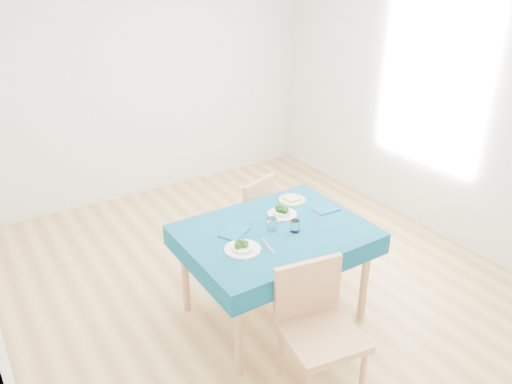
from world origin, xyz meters
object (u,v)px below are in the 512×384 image
table (274,273)px  side_plate (292,200)px  bowl_far (282,211)px  bowl_near (243,245)px  chair_far (243,210)px  chair_near (324,315)px

table → side_plate: (0.39, 0.32, 0.38)m
bowl_far → side_plate: (0.21, 0.16, -0.03)m
table → bowl_far: bowl_far is taller
side_plate → bowl_near: bearing=-150.1°
chair_far → bowl_far: chair_far is taller
bowl_far → side_plate: bearing=36.2°
chair_far → table: bearing=55.5°
chair_near → chair_far: (0.40, 1.59, -0.09)m
chair_near → table: bearing=87.3°
table → chair_near: (-0.18, -0.78, 0.21)m
table → bowl_near: (-0.34, -0.11, 0.42)m
chair_near → bowl_far: size_ratio=5.17×
chair_near → bowl_near: chair_near is taller
chair_far → side_plate: bearing=90.0°
table → side_plate: side_plate is taller
chair_far → bowl_far: 0.71m
chair_near → side_plate: bearing=72.7°
bowl_near → side_plate: 0.85m
side_plate → chair_near: bearing=-117.4°
table → chair_near: size_ratio=1.14×
bowl_near → chair_near: bearing=-76.1°
chair_near → bowl_near: bearing=113.9°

